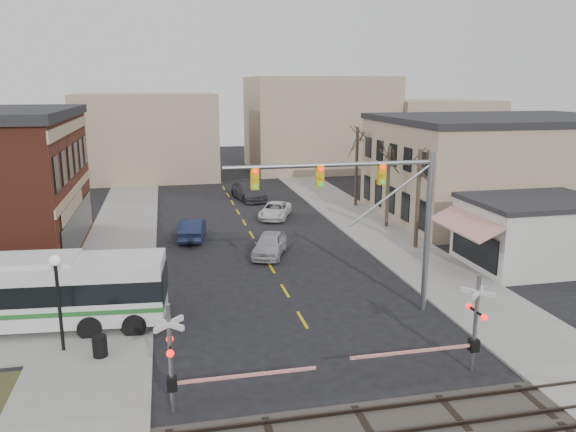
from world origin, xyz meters
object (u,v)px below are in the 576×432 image
at_px(transit_bus, 21,292).
at_px(trash_bin, 100,346).
at_px(car_a, 270,244).
at_px(car_b, 192,229).
at_px(car_c, 275,210).
at_px(rr_crossing_west, 184,359).
at_px(pedestrian_far, 68,275).
at_px(pedestrian_near, 131,290).
at_px(street_lamp, 57,283).
at_px(traffic_signal_mast, 375,200).
at_px(rr_crossing_east, 465,325).
at_px(car_d, 249,192).

relative_size(transit_bus, trash_bin, 14.87).
height_order(car_a, car_b, car_b).
bearing_deg(car_c, transit_bus, -106.85).
bearing_deg(rr_crossing_west, pedestrian_far, 114.03).
bearing_deg(pedestrian_near, trash_bin, -170.64).
bearing_deg(street_lamp, transit_bus, 127.90).
height_order(traffic_signal_mast, car_a, traffic_signal_mast).
distance_m(car_c, pedestrian_far, 20.63).
bearing_deg(car_c, street_lamp, -99.38).
height_order(car_a, pedestrian_near, pedestrian_near).
xyz_separation_m(transit_bus, trash_bin, (3.71, -3.65, -1.31)).
height_order(rr_crossing_east, car_d, rr_crossing_east).
bearing_deg(rr_crossing_east, car_c, 94.60).
bearing_deg(rr_crossing_east, pedestrian_near, 144.82).
distance_m(transit_bus, car_d, 31.13).
distance_m(car_a, car_c, 10.68).
distance_m(transit_bus, trash_bin, 5.37).
height_order(rr_crossing_west, trash_bin, rr_crossing_west).
distance_m(transit_bus, car_c, 24.91).
height_order(transit_bus, rr_crossing_west, rr_crossing_west).
bearing_deg(street_lamp, car_b, 69.58).
distance_m(traffic_signal_mast, pedestrian_far, 16.88).
bearing_deg(transit_bus, trash_bin, -44.47).
bearing_deg(pedestrian_far, rr_crossing_east, -84.07).
distance_m(car_d, pedestrian_far, 26.54).
bearing_deg(pedestrian_far, transit_bus, -153.49).
relative_size(transit_bus, traffic_signal_mast, 1.30).
xyz_separation_m(car_d, pedestrian_far, (-13.24, -23.00, 0.26)).
bearing_deg(rr_crossing_east, transit_bus, 156.22).
xyz_separation_m(street_lamp, car_a, (11.07, 11.70, -2.35)).
bearing_deg(pedestrian_near, car_c, -10.13).
relative_size(trash_bin, car_c, 0.18).
bearing_deg(rr_crossing_east, trash_bin, 163.41).
distance_m(car_b, car_d, 14.67).
distance_m(car_b, car_c, 8.88).
distance_m(car_a, car_b, 7.06).
bearing_deg(street_lamp, car_d, 67.64).
xyz_separation_m(car_c, car_d, (-1.06, 8.13, 0.15)).
distance_m(rr_crossing_west, car_b, 22.51).
height_order(transit_bus, car_c, transit_bus).
bearing_deg(traffic_signal_mast, rr_crossing_west, -144.70).
relative_size(trash_bin, pedestrian_far, 0.46).
relative_size(pedestrian_near, pedestrian_far, 1.01).
height_order(transit_bus, street_lamp, street_lamp).
height_order(transit_bus, car_b, transit_bus).
distance_m(traffic_signal_mast, rr_crossing_east, 7.39).
xyz_separation_m(rr_crossing_west, car_c, (8.61, 27.64, -1.31)).
bearing_deg(street_lamp, traffic_signal_mast, 4.25).
xyz_separation_m(rr_crossing_west, trash_bin, (-3.29, 4.62, -1.41)).
bearing_deg(car_b, traffic_signal_mast, 124.86).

